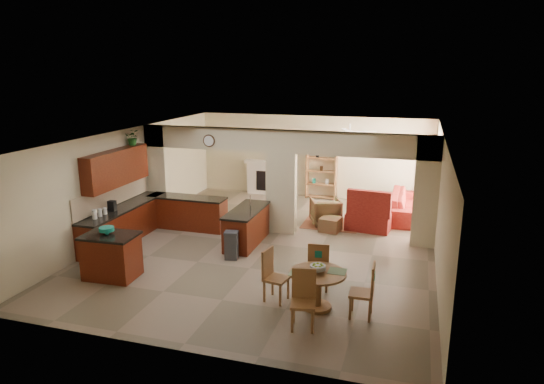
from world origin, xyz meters
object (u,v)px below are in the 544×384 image
(dining_table, at_px, (318,284))
(armchair, at_px, (326,211))
(sofa, at_px, (409,205))
(kitchen_island, at_px, (111,256))

(dining_table, distance_m, armchair, 5.08)
(dining_table, bearing_deg, sofa, 76.91)
(kitchen_island, bearing_deg, sofa, 43.59)
(kitchen_island, height_order, armchair, kitchen_island)
(kitchen_island, relative_size, sofa, 0.44)
(kitchen_island, height_order, dining_table, kitchen_island)
(kitchen_island, xyz_separation_m, sofa, (5.96, 6.26, -0.11))
(dining_table, height_order, sofa, sofa)
(dining_table, xyz_separation_m, sofa, (1.48, 6.35, -0.11))
(sofa, bearing_deg, dining_table, 167.07)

